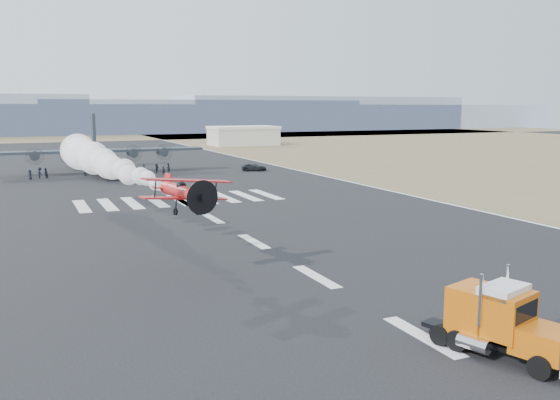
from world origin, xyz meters
TOP-DOWN VIEW (x-y plane):
  - ground at (0.00, 0.00)m, footprint 500.00×500.00m
  - scrub_far at (0.00, 230.00)m, footprint 500.00×80.00m
  - runway_markings at (0.00, 60.00)m, footprint 60.00×260.00m
  - ridge_seg_d at (0.00, 260.00)m, footprint 150.00×50.00m
  - ridge_seg_e at (65.00, 260.00)m, footprint 150.00×50.00m
  - ridge_seg_f at (130.00, 260.00)m, footprint 150.00×50.00m
  - ridge_seg_g at (195.00, 260.00)m, footprint 150.00×50.00m
  - hangar_right at (46.00, 150.00)m, footprint 20.50×12.50m
  - semi_truck at (1.92, -3.35)m, footprint 4.45×7.90m
  - aerobatic_biplane at (-8.40, 15.60)m, footprint 6.52×5.85m
  - smoke_trail at (-11.41, 43.94)m, footprint 5.84×34.74m
  - transport_aircraft at (-5.04, 87.29)m, footprint 36.43×30.02m
  - support_vehicle at (21.61, 78.91)m, footprint 5.19×3.61m
  - crew_a at (2.10, 83.47)m, footprint 0.71×0.74m
  - crew_b at (6.40, 83.19)m, footprint 0.92×0.88m
  - crew_c at (-15.45, 82.03)m, footprint 0.99×1.35m
  - crew_d at (-8.15, 83.14)m, footprint 0.98×1.24m
  - crew_e at (-16.97, 81.69)m, footprint 0.83×0.89m
  - crew_f at (4.21, 82.73)m, footprint 1.11×1.59m
  - crew_g at (4.54, 78.66)m, footprint 0.73×0.68m
  - crew_h at (-14.57, 82.30)m, footprint 0.91×0.96m

SIDE VIEW (x-z plane):
  - ground at x=0.00m, z-range 0.00..0.00m
  - scrub_far at x=0.00m, z-range 0.00..0.00m
  - runway_markings at x=0.00m, z-range 0.00..0.01m
  - support_vehicle at x=21.61m, z-range 0.00..1.32m
  - crew_e at x=-16.97m, z-range 0.00..1.55m
  - crew_g at x=4.54m, z-range 0.00..1.59m
  - crew_a at x=2.10m, z-range 0.00..1.59m
  - crew_b at x=6.40m, z-range 0.00..1.62m
  - crew_f at x=4.21m, z-range 0.00..1.64m
  - crew_h at x=-14.57m, z-range 0.00..1.69m
  - crew_d at x=-8.15m, z-range 0.00..1.88m
  - crew_c at x=-15.45m, z-range 0.00..1.89m
  - semi_truck at x=1.92m, z-range -0.03..3.45m
  - transport_aircraft at x=-5.04m, z-range -2.55..7.99m
  - hangar_right at x=46.00m, z-range 0.06..5.96m
  - aerobatic_biplane at x=-8.40m, z-range 4.69..7.43m
  - smoke_trail at x=-11.41m, z-range 4.28..8.35m
  - ridge_seg_d at x=0.00m, z-range 0.00..13.00m
  - ridge_seg_g at x=195.00m, z-range 0.00..13.00m
  - ridge_seg_e at x=65.00m, z-range 0.00..15.00m
  - ridge_seg_f at x=130.00m, z-range 0.00..17.00m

